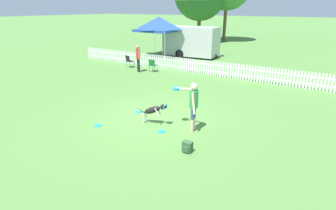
# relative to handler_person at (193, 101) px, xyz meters

# --- Properties ---
(ground_plane) EXTENTS (240.00, 240.00, 0.00)m
(ground_plane) POSITION_rel_handler_person_xyz_m (-1.69, 0.26, -1.05)
(ground_plane) COLOR #4C7A38
(handler_person) EXTENTS (1.05, 0.51, 1.66)m
(handler_person) POSITION_rel_handler_person_xyz_m (0.00, 0.00, 0.00)
(handler_person) COLOR beige
(handler_person) RESTS_ON ground_plane
(leaping_dog) EXTENTS (1.17, 0.40, 0.85)m
(leaping_dog) POSITION_rel_handler_person_xyz_m (-1.37, -0.26, -0.51)
(leaping_dog) COLOR black
(leaping_dog) RESTS_ON ground_plane
(frisbee_near_handler) EXTENTS (0.24, 0.24, 0.02)m
(frisbee_near_handler) POSITION_rel_handler_person_xyz_m (-2.55, 0.29, -1.03)
(frisbee_near_handler) COLOR #1E8CD8
(frisbee_near_handler) RESTS_ON ground_plane
(frisbee_near_dog) EXTENTS (0.24, 0.24, 0.02)m
(frisbee_near_dog) POSITION_rel_handler_person_xyz_m (-2.96, -1.45, -1.03)
(frisbee_near_dog) COLOR #1E8CD8
(frisbee_near_dog) RESTS_ON ground_plane
(frisbee_midfield) EXTENTS (0.24, 0.24, 0.02)m
(frisbee_midfield) POSITION_rel_handler_person_xyz_m (-0.80, -0.67, -1.03)
(frisbee_midfield) COLOR #1E8CD8
(frisbee_midfield) RESTS_ON ground_plane
(backpack_on_grass) EXTENTS (0.27, 0.24, 0.33)m
(backpack_on_grass) POSITION_rel_handler_person_xyz_m (0.56, -1.34, -0.88)
(backpack_on_grass) COLOR #2D5633
(backpack_on_grass) RESTS_ON ground_plane
(picket_fence) EXTENTS (23.26, 0.04, 0.88)m
(picket_fence) POSITION_rel_handler_person_xyz_m (-1.69, 7.40, -0.60)
(picket_fence) COLOR white
(picket_fence) RESTS_ON ground_plane
(folding_chair_blue_left) EXTENTS (0.46, 0.48, 0.81)m
(folding_chair_blue_left) POSITION_rel_handler_person_xyz_m (-6.07, 6.26, -0.56)
(folding_chair_blue_left) COLOR #333338
(folding_chair_blue_left) RESTS_ON ground_plane
(folding_chair_center) EXTENTS (0.55, 0.56, 0.84)m
(folding_chair_center) POSITION_rel_handler_person_xyz_m (-8.18, 6.44, -0.54)
(folding_chair_center) COLOR #333338
(folding_chair_center) RESTS_ON ground_plane
(canopy_tent_main) EXTENTS (3.19, 3.19, 3.20)m
(canopy_tent_main) POSITION_rel_handler_person_xyz_m (-8.82, 11.10, 1.58)
(canopy_tent_main) COLOR silver
(canopy_tent_main) RESTS_ON ground_plane
(spectator_standing) EXTENTS (0.38, 0.27, 1.69)m
(spectator_standing) POSITION_rel_handler_person_xyz_m (-6.85, 5.79, -0.01)
(spectator_standing) COLOR black
(spectator_standing) RESTS_ON ground_plane
(equipment_trailer) EXTENTS (5.18, 2.45, 2.43)m
(equipment_trailer) POSITION_rel_handler_person_xyz_m (-6.57, 12.49, 0.24)
(equipment_trailer) COLOR #B7B7B7
(equipment_trailer) RESTS_ON ground_plane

